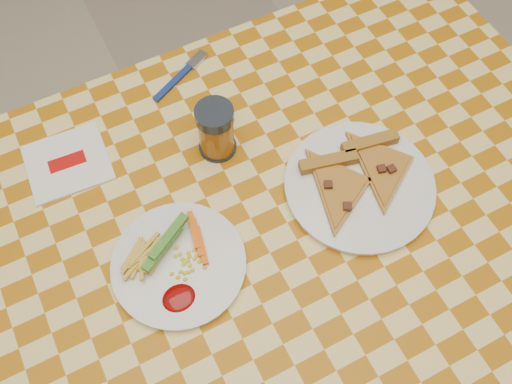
# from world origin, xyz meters

# --- Properties ---
(ground) EXTENTS (8.00, 8.00, 0.00)m
(ground) POSITION_xyz_m (0.00, 0.00, 0.00)
(ground) COLOR beige
(ground) RESTS_ON ground
(table) EXTENTS (1.28, 0.88, 0.76)m
(table) POSITION_xyz_m (0.00, 0.00, 0.68)
(table) COLOR silver
(table) RESTS_ON ground
(plate_left) EXTENTS (0.23, 0.23, 0.01)m
(plate_left) POSITION_xyz_m (-0.14, 0.01, 0.76)
(plate_left) COLOR white
(plate_left) RESTS_ON table
(plate_right) EXTENTS (0.27, 0.27, 0.01)m
(plate_right) POSITION_xyz_m (0.19, 0.00, 0.76)
(plate_right) COLOR white
(plate_right) RESTS_ON table
(fries_veggies) EXTENTS (0.16, 0.15, 0.04)m
(fries_veggies) POSITION_xyz_m (-0.15, 0.03, 0.78)
(fries_veggies) COLOR #DEC546
(fries_veggies) RESTS_ON plate_left
(pizza_slices) EXTENTS (0.25, 0.22, 0.02)m
(pizza_slices) POSITION_xyz_m (0.20, 0.02, 0.78)
(pizza_slices) COLOR gold
(pizza_slices) RESTS_ON plate_right
(drink_glass) EXTENTS (0.07, 0.07, 0.11)m
(drink_glass) POSITION_xyz_m (0.01, 0.19, 0.81)
(drink_glass) COLOR black
(drink_glass) RESTS_ON table
(napkin) EXTENTS (0.15, 0.14, 0.01)m
(napkin) POSITION_xyz_m (-0.24, 0.28, 0.76)
(napkin) COLOR white
(napkin) RESTS_ON table
(fork) EXTENTS (0.14, 0.08, 0.01)m
(fork) POSITION_xyz_m (0.02, 0.37, 0.76)
(fork) COLOR navy
(fork) RESTS_ON table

